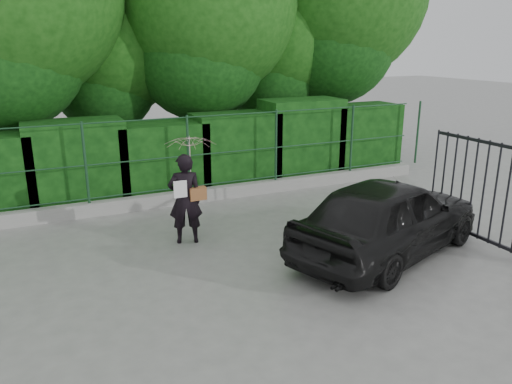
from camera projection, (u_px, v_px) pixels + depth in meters
name	position (u px, v px, depth m)	size (l,w,h in m)	color
ground	(252.00, 285.00, 7.91)	(80.00, 80.00, 0.00)	gray
kerb	(174.00, 199.00, 11.78)	(14.00, 0.25, 0.30)	#9E9E99
fence	(181.00, 154.00, 11.57)	(14.13, 0.06, 1.80)	#193F24
hedge	(163.00, 155.00, 12.43)	(14.20, 1.20, 2.20)	black
trees	(174.00, 8.00, 13.77)	(17.10, 6.15, 8.08)	black
gate	(506.00, 190.00, 8.79)	(0.22, 2.33, 2.36)	black
woman	(189.00, 174.00, 9.30)	(0.98, 0.96, 2.05)	black
car	(389.00, 216.00, 8.86)	(1.71, 4.25, 1.45)	black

